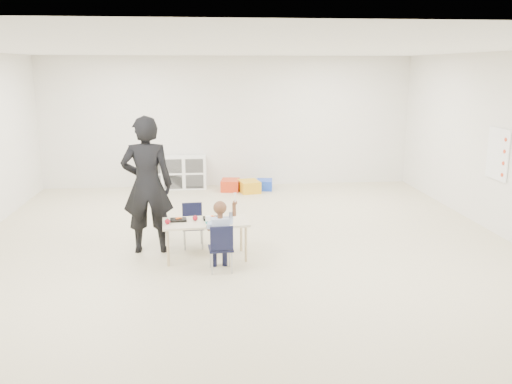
{
  "coord_description": "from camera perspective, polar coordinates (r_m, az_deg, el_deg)",
  "views": [
    {
      "loc": [
        -0.58,
        -7.27,
        2.56
      ],
      "look_at": [
        0.16,
        0.1,
        0.85
      ],
      "focal_mm": 38.0,
      "sensor_mm": 36.0,
      "label": 1
    }
  ],
  "objects": [
    {
      "name": "table",
      "position": [
        7.44,
        -5.28,
        -5.0
      ],
      "size": [
        1.19,
        0.65,
        0.53
      ],
      "rotation": [
        0.0,
        0.0,
        0.07
      ],
      "color": "beige",
      "rests_on": "ground"
    },
    {
      "name": "child",
      "position": [
        6.9,
        -3.76,
        -4.41
      ],
      "size": [
        0.45,
        0.45,
        1.0
      ],
      "primitive_type": null,
      "rotation": [
        0.0,
        0.0,
        0.07
      ],
      "color": "#ABBEE7",
      "rests_on": "chair_near"
    },
    {
      "name": "chair_far",
      "position": [
        7.9,
        -6.66,
        -3.58
      ],
      "size": [
        0.33,
        0.31,
        0.63
      ],
      "primitive_type": null,
      "rotation": [
        0.0,
        0.0,
        0.07
      ],
      "color": "black",
      "rests_on": "ground"
    },
    {
      "name": "room",
      "position": [
        7.39,
        -1.19,
        3.96
      ],
      "size": [
        9.0,
        9.02,
        2.8
      ],
      "color": "beige",
      "rests_on": "ground"
    },
    {
      "name": "rules_poster",
      "position": [
        9.19,
        24.1,
        3.67
      ],
      "size": [
        0.02,
        0.6,
        0.8
      ],
      "primitive_type": "cube",
      "color": "white",
      "rests_on": "room"
    },
    {
      "name": "adult",
      "position": [
        7.66,
        -11.39,
        0.73
      ],
      "size": [
        0.71,
        0.47,
        1.93
      ],
      "primitive_type": "imported",
      "rotation": [
        0.0,
        0.0,
        3.15
      ],
      "color": "black",
      "rests_on": "ground"
    },
    {
      "name": "lunch_tray_far",
      "position": [
        7.41,
        -8.17,
        -2.92
      ],
      "size": [
        0.23,
        0.17,
        0.03
      ],
      "primitive_type": "cube",
      "rotation": [
        0.0,
        0.0,
        0.07
      ],
      "color": "black",
      "rests_on": "table"
    },
    {
      "name": "bread_roll",
      "position": [
        7.28,
        -3.0,
        -2.96
      ],
      "size": [
        0.09,
        0.09,
        0.07
      ],
      "primitive_type": "ellipsoid",
      "color": "tan",
      "rests_on": "table"
    },
    {
      "name": "apple_far",
      "position": [
        7.28,
        -9.31,
        -3.09
      ],
      "size": [
        0.07,
        0.07,
        0.07
      ],
      "primitive_type": "sphere",
      "color": "maroon",
      "rests_on": "table"
    },
    {
      "name": "bin_red",
      "position": [
        11.51,
        -2.72,
        0.74
      ],
      "size": [
        0.44,
        0.53,
        0.23
      ],
      "primitive_type": "cube",
      "rotation": [
        0.0,
        0.0,
        -0.14
      ],
      "color": "red",
      "rests_on": "ground"
    },
    {
      "name": "chair_near",
      "position": [
        6.96,
        -3.73,
        -5.84
      ],
      "size": [
        0.33,
        0.31,
        0.63
      ],
      "primitive_type": null,
      "rotation": [
        0.0,
        0.0,
        0.07
      ],
      "color": "black",
      "rests_on": "ground"
    },
    {
      "name": "bin_yellow",
      "position": [
        11.35,
        -0.73,
        0.6
      ],
      "size": [
        0.48,
        0.57,
        0.24
      ],
      "primitive_type": "cube",
      "rotation": [
        0.0,
        0.0,
        0.2
      ],
      "color": "gold",
      "rests_on": "ground"
    },
    {
      "name": "milk_carton",
      "position": [
        7.23,
        -5.06,
        -2.97
      ],
      "size": [
        0.07,
        0.07,
        0.1
      ],
      "primitive_type": "cube",
      "rotation": [
        0.0,
        0.0,
        0.07
      ],
      "color": "white",
      "rests_on": "table"
    },
    {
      "name": "cubby_shelf",
      "position": [
        11.78,
        -8.68,
        2.04
      ],
      "size": [
        1.4,
        0.4,
        0.7
      ],
      "primitive_type": "cube",
      "color": "white",
      "rests_on": "ground"
    },
    {
      "name": "apple_near",
      "position": [
        7.4,
        -6.42,
        -2.74
      ],
      "size": [
        0.07,
        0.07,
        0.07
      ],
      "primitive_type": "sphere",
      "color": "maroon",
      "rests_on": "table"
    },
    {
      "name": "bin_blue",
      "position": [
        11.59,
        0.89,
        0.78
      ],
      "size": [
        0.39,
        0.47,
        0.21
      ],
      "primitive_type": "cube",
      "rotation": [
        0.0,
        0.0,
        -0.15
      ],
      "color": "#193EBD",
      "rests_on": "ground"
    },
    {
      "name": "lunch_tray_near",
      "position": [
        7.44,
        -4.74,
        -2.78
      ],
      "size": [
        0.23,
        0.17,
        0.03
      ],
      "primitive_type": "cube",
      "rotation": [
        0.0,
        0.0,
        0.07
      ],
      "color": "black",
      "rests_on": "table"
    }
  ]
}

